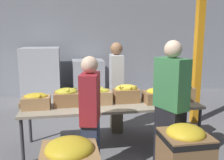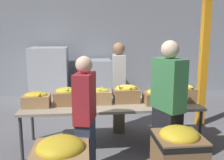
# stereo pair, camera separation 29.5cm
# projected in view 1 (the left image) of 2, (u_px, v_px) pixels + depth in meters

# --- Properties ---
(ground_plane) EXTENTS (30.00, 30.00, 0.00)m
(ground_plane) POSITION_uv_depth(u_px,v_px,m) (112.00, 146.00, 4.24)
(ground_plane) COLOR slate
(wall_back) EXTENTS (16.00, 0.08, 4.00)m
(wall_back) POSITION_uv_depth(u_px,v_px,m) (90.00, 29.00, 7.55)
(wall_back) COLOR #9399A3
(wall_back) RESTS_ON ground_plane
(sorting_table) EXTENTS (2.86, 0.90, 0.74)m
(sorting_table) POSITION_uv_depth(u_px,v_px,m) (112.00, 106.00, 4.12)
(sorting_table) COLOR #9E937F
(sorting_table) RESTS_ON ground_plane
(banana_box_0) EXTENTS (0.42, 0.29, 0.24)m
(banana_box_0) POSITION_uv_depth(u_px,v_px,m) (36.00, 101.00, 3.83)
(banana_box_0) COLOR tan
(banana_box_0) RESTS_ON sorting_table
(banana_box_1) EXTENTS (0.39, 0.33, 0.29)m
(banana_box_1) POSITION_uv_depth(u_px,v_px,m) (66.00, 97.00, 3.99)
(banana_box_1) COLOR olive
(banana_box_1) RESTS_ON sorting_table
(banana_box_2) EXTENTS (0.42, 0.34, 0.27)m
(banana_box_2) POSITION_uv_depth(u_px,v_px,m) (98.00, 96.00, 4.10)
(banana_box_2) COLOR tan
(banana_box_2) RESTS_ON sorting_table
(banana_box_3) EXTENTS (0.42, 0.27, 0.30)m
(banana_box_3) POSITION_uv_depth(u_px,v_px,m) (126.00, 93.00, 4.18)
(banana_box_3) COLOR olive
(banana_box_3) RESTS_ON sorting_table
(banana_box_4) EXTENTS (0.42, 0.34, 0.24)m
(banana_box_4) POSITION_uv_depth(u_px,v_px,m) (157.00, 95.00, 4.15)
(banana_box_4) COLOR olive
(banana_box_4) RESTS_ON sorting_table
(banana_box_5) EXTENTS (0.42, 0.31, 0.31)m
(banana_box_5) POSITION_uv_depth(u_px,v_px,m) (181.00, 92.00, 4.29)
(banana_box_5) COLOR #A37A4C
(banana_box_5) RESTS_ON sorting_table
(volunteer_0) EXTENTS (0.40, 0.53, 1.79)m
(volunteer_0) POSITION_uv_depth(u_px,v_px,m) (171.00, 105.00, 3.47)
(volunteer_0) COLOR black
(volunteer_0) RESTS_ON ground_plane
(volunteer_1) EXTENTS (0.31, 0.47, 1.60)m
(volunteer_1) POSITION_uv_depth(u_px,v_px,m) (90.00, 119.00, 3.21)
(volunteer_1) COLOR #2D3856
(volunteer_1) RESTS_ON ground_plane
(volunteer_2) EXTENTS (0.26, 0.48, 1.71)m
(volunteer_2) POSITION_uv_depth(u_px,v_px,m) (116.00, 88.00, 4.79)
(volunteer_2) COLOR #6B604C
(volunteer_2) RESTS_ON ground_plane
(donation_bin_1) EXTENTS (0.55, 0.55, 0.80)m
(donation_bin_1) POSITION_uv_depth(u_px,v_px,m) (184.00, 155.00, 3.04)
(donation_bin_1) COLOR olive
(donation_bin_1) RESTS_ON ground_plane
(support_pillar) EXTENTS (0.14, 0.14, 4.00)m
(support_pillar) POSITION_uv_depth(u_px,v_px,m) (200.00, 27.00, 5.00)
(support_pillar) COLOR orange
(support_pillar) RESTS_ON ground_plane
(pallet_stack_0) EXTENTS (0.94, 0.94, 1.13)m
(pallet_stack_0) POSITION_uv_depth(u_px,v_px,m) (88.00, 80.00, 7.20)
(pallet_stack_0) COLOR olive
(pallet_stack_0) RESTS_ON ground_plane
(pallet_stack_1) EXTENTS (1.09, 1.09, 1.50)m
(pallet_stack_1) POSITION_uv_depth(u_px,v_px,m) (41.00, 76.00, 6.79)
(pallet_stack_1) COLOR olive
(pallet_stack_1) RESTS_ON ground_plane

